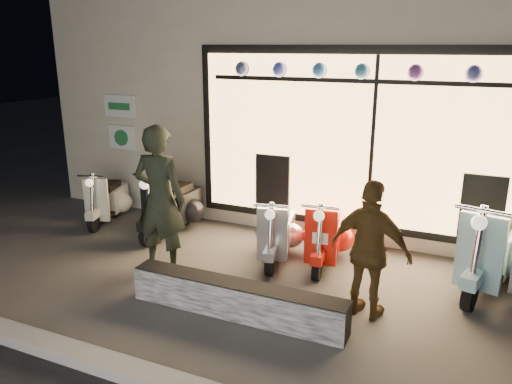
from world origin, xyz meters
TOP-DOWN VIEW (x-y plane):
  - ground at (0.00, 0.00)m, footprint 40.00×40.00m
  - shop_building at (0.00, 4.98)m, footprint 10.20×6.23m
  - graffiti_barrier at (-0.08, -0.65)m, footprint 2.49×0.28m
  - scooter_silver at (-0.27, 1.07)m, footprint 0.58×1.27m
  - scooter_red at (0.39, 1.22)m, footprint 0.52×1.31m
  - scooter_black at (-2.15, 1.35)m, footprint 0.46×1.43m
  - scooter_cream at (-3.47, 1.33)m, footprint 0.63×1.24m
  - scooter_blue at (2.44, 1.33)m, footprint 0.74×1.60m
  - man at (-1.50, 0.03)m, footprint 0.73×0.50m
  - woman at (1.23, -0.06)m, footprint 0.97×0.57m

SIDE VIEW (x-z plane):
  - ground at x=0.00m, z-range 0.00..0.00m
  - graffiti_barrier at x=-0.08m, z-range 0.00..0.40m
  - scooter_cream at x=-3.47m, z-range -0.09..0.80m
  - scooter_silver at x=-0.27m, z-range -0.09..0.81m
  - scooter_red at x=0.39m, z-range -0.09..0.84m
  - scooter_black at x=-2.15m, z-range -0.10..0.93m
  - scooter_blue at x=2.44m, z-range -0.11..1.02m
  - woman at x=1.23m, z-range 0.00..1.55m
  - man at x=-1.50m, z-range 0.00..1.94m
  - shop_building at x=0.00m, z-range 0.00..4.20m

